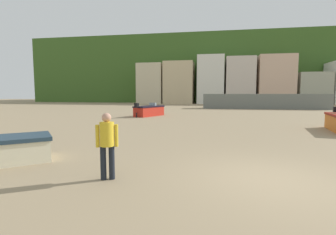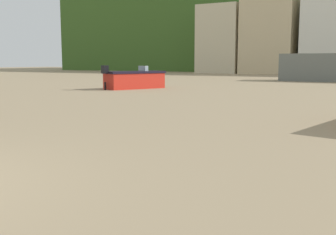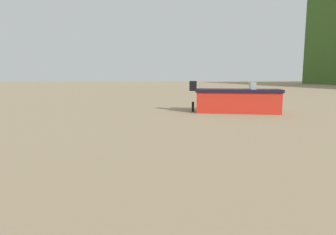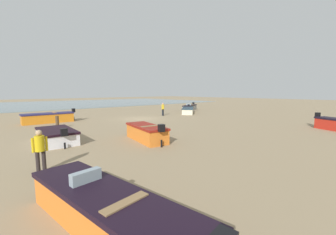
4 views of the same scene
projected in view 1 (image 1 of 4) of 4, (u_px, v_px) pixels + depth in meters
ground_plane at (270, 180)px, 6.08m from camera, size 160.00×160.00×0.00m
headland_hill at (218, 73)px, 70.06m from camera, size 90.00×32.00×15.46m
harbor_pier at (264, 101)px, 34.44m from camera, size 16.38×2.40×2.03m
townhouse_far_left at (152, 84)px, 54.13m from camera, size 5.27×5.75×8.33m
townhouse_left at (179, 83)px, 53.37m from camera, size 6.04×6.35×8.62m
townhouse_centre_left at (210, 80)px, 51.75m from camera, size 5.28×5.44×9.70m
townhouse_centre at (239, 81)px, 51.24m from camera, size 5.56×6.41×9.25m
townhouse_centre_right at (274, 80)px, 50.31m from camera, size 6.70×6.88×9.46m
townhouse_right at (310, 89)px, 49.35m from camera, size 5.68×6.97×6.04m
boat_red_1 at (149, 111)px, 23.34m from camera, size 2.43×3.61×1.26m
beach_walker_distant at (107, 141)px, 6.04m from camera, size 0.53×0.44×1.62m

